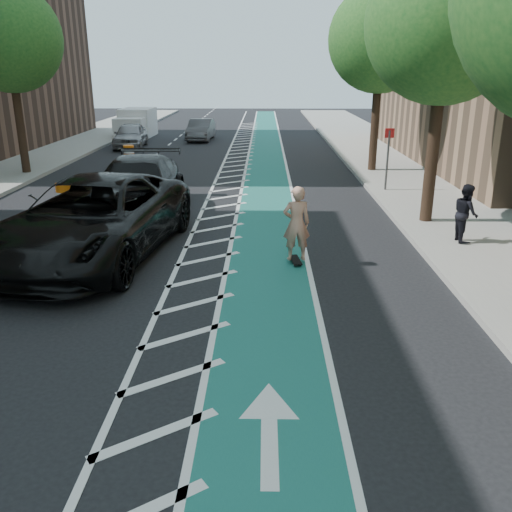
{
  "coord_description": "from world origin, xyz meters",
  "views": [
    {
      "loc": [
        2.92,
        -8.75,
        4.57
      ],
      "look_at": [
        2.76,
        1.27,
        1.1
      ],
      "focal_mm": 38.0,
      "sensor_mm": 36.0,
      "label": 1
    }
  ],
  "objects_px": {
    "skateboarder": "(296,224)",
    "suv_far": "(137,187)",
    "suv_near": "(94,219)",
    "barrel_a": "(65,198)"
  },
  "relations": [
    {
      "from": "suv_near",
      "to": "barrel_a",
      "type": "xyz_separation_m",
      "value": [
        -2.42,
        4.62,
        -0.55
      ]
    },
    {
      "from": "skateboarder",
      "to": "suv_far",
      "type": "xyz_separation_m",
      "value": [
        -4.96,
        4.69,
        -0.1
      ]
    },
    {
      "from": "skateboarder",
      "to": "barrel_a",
      "type": "relative_size",
      "value": 1.92
    },
    {
      "from": "skateboarder",
      "to": "suv_far",
      "type": "height_order",
      "value": "skateboarder"
    },
    {
      "from": "skateboarder",
      "to": "barrel_a",
      "type": "bearing_deg",
      "value": -41.52
    },
    {
      "from": "suv_far",
      "to": "barrel_a",
      "type": "bearing_deg",
      "value": 170.11
    },
    {
      "from": "skateboarder",
      "to": "suv_near",
      "type": "relative_size",
      "value": 0.26
    },
    {
      "from": "skateboarder",
      "to": "suv_far",
      "type": "distance_m",
      "value": 6.83
    },
    {
      "from": "suv_near",
      "to": "suv_far",
      "type": "relative_size",
      "value": 1.14
    },
    {
      "from": "suv_near",
      "to": "suv_far",
      "type": "bearing_deg",
      "value": 96.31
    }
  ]
}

